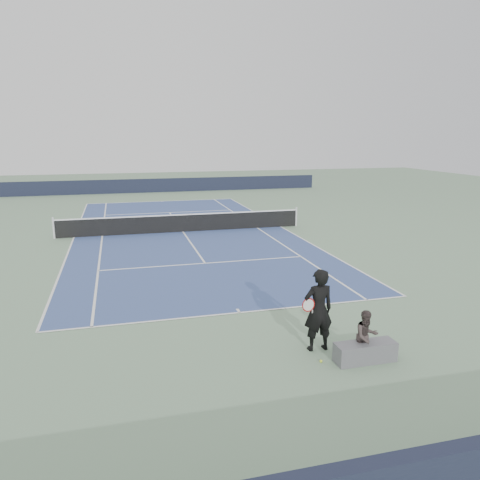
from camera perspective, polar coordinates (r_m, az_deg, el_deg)
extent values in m
plane|color=gray|center=(24.96, -6.97, 0.98)|extent=(80.00, 80.00, 0.00)
cube|color=#374C82|center=(24.96, -6.97, 1.00)|extent=(10.97, 23.77, 0.01)
cylinder|color=silver|center=(24.85, -21.78, 1.36)|extent=(0.10, 0.10, 1.07)
cylinder|color=silver|center=(26.46, 6.87, 2.84)|extent=(0.10, 0.10, 1.07)
cube|color=black|center=(24.87, -7.00, 2.02)|extent=(12.80, 0.03, 0.90)
cube|color=white|center=(24.79, -7.03, 3.09)|extent=(12.80, 0.04, 0.06)
cube|color=black|center=(42.47, -10.34, 6.56)|extent=(30.00, 0.25, 1.20)
imported|color=black|center=(11.34, 9.53, -8.41)|extent=(0.78, 0.57, 2.02)
torus|color=#A20F0D|center=(11.13, 8.34, -7.84)|extent=(0.34, 0.18, 0.36)
cylinder|color=white|center=(11.13, 8.34, -7.84)|extent=(0.29, 0.14, 0.32)
cylinder|color=white|center=(11.29, 8.80, -8.95)|extent=(0.08, 0.13, 0.27)
sphere|color=#D7EB30|center=(11.13, 9.85, -14.34)|extent=(0.07, 0.07, 0.07)
cube|color=#5E5E63|center=(11.31, 15.01, -13.05)|extent=(1.44, 0.53, 0.46)
imported|color=#3E3231|center=(11.15, 15.13, -11.27)|extent=(0.61, 0.50, 1.21)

